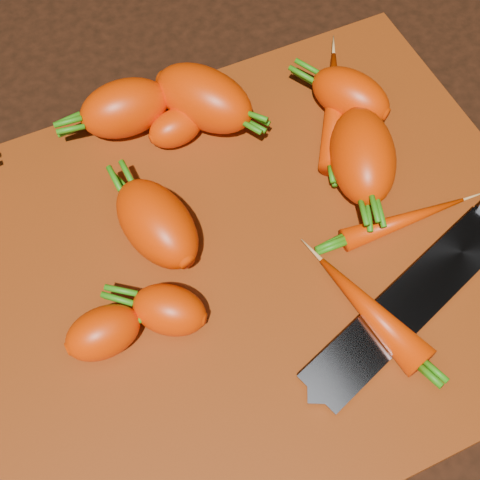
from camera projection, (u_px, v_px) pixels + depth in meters
name	position (u px, v px, depth m)	size (l,w,h in m)	color
ground	(245.00, 270.00, 0.56)	(2.00, 2.00, 0.01)	black
cutting_board	(245.00, 264.00, 0.55)	(0.50, 0.40, 0.01)	#84330C
carrot_1	(169.00, 310.00, 0.50)	(0.06, 0.04, 0.04)	#F23700
carrot_2	(204.00, 98.00, 0.59)	(0.09, 0.05, 0.05)	#F23700
carrot_3	(157.00, 223.00, 0.53)	(0.09, 0.05, 0.05)	#F23700
carrot_4	(125.00, 108.00, 0.59)	(0.08, 0.05, 0.05)	#F23700
carrot_5	(176.00, 128.00, 0.59)	(0.05, 0.03, 0.03)	#F23700
carrot_6	(350.00, 96.00, 0.60)	(0.08, 0.04, 0.04)	#F23700
carrot_7	(334.00, 108.00, 0.60)	(0.13, 0.03, 0.03)	#F23700
carrot_8	(405.00, 220.00, 0.55)	(0.11, 0.02, 0.02)	#F23700
carrot_9	(370.00, 310.00, 0.51)	(0.11, 0.03, 0.03)	#F23700
carrot_10	(363.00, 156.00, 0.56)	(0.09, 0.05, 0.05)	#F23700
carrot_11	(103.00, 333.00, 0.49)	(0.06, 0.04, 0.04)	#F23700
knife	(429.00, 285.00, 0.52)	(0.34, 0.14, 0.02)	gray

